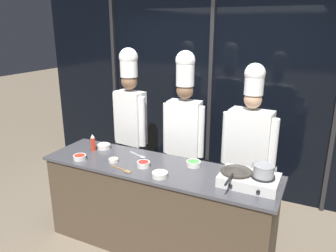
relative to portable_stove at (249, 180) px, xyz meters
name	(u,v)px	position (x,y,z in m)	size (l,w,h in m)	color
ground_plane	(158,245)	(-0.91, -0.01, -0.98)	(24.00, 24.00, 0.00)	#7F705B
window_wall_back	(211,95)	(-0.91, 1.58, 0.37)	(5.50, 0.09, 2.70)	black
demo_counter	(157,207)	(-0.91, -0.01, -0.51)	(2.41, 0.66, 0.93)	#4C3D2D
portable_stove	(249,180)	(0.00, 0.00, 0.00)	(0.50, 0.36, 0.11)	silver
frying_pan	(236,170)	(-0.12, 0.00, 0.07)	(0.28, 0.49, 0.04)	#38332D
stock_pot	(264,170)	(0.12, 0.00, 0.11)	(0.21, 0.18, 0.11)	#93969B
squeeze_bottle_chili	(93,143)	(-1.75, 0.05, 0.04)	(0.05, 0.05, 0.19)	red
prep_bowl_scallions	(194,163)	(-0.59, 0.16, -0.02)	(0.15, 0.15, 0.05)	silver
prep_bowl_bell_pepper	(143,164)	(-1.02, -0.08, -0.02)	(0.13, 0.13, 0.06)	silver
prep_bowl_onion	(160,174)	(-0.77, -0.21, -0.02)	(0.15, 0.15, 0.05)	silver
prep_bowl_shrimp	(114,160)	(-1.36, -0.11, -0.03)	(0.10, 0.10, 0.04)	silver
prep_bowl_chicken	(104,146)	(-1.68, 0.15, -0.02)	(0.15, 0.15, 0.05)	silver
prep_bowl_chili_flakes	(80,157)	(-1.72, -0.21, -0.02)	(0.13, 0.13, 0.05)	silver
serving_spoon_slotted	(140,156)	(-1.18, 0.13, -0.04)	(0.25, 0.12, 0.02)	#B2B5BA
serving_spoon_solid	(125,170)	(-1.13, -0.24, -0.04)	(0.28, 0.10, 0.02)	olive
chef_head	(130,113)	(-1.64, 0.67, 0.25)	(0.49, 0.24, 2.02)	#4C4C51
chef_sous	(184,122)	(-0.91, 0.67, 0.22)	(0.49, 0.23, 2.01)	#2D3856
chef_line	(250,140)	(-0.17, 0.72, 0.11)	(0.60, 0.26, 1.91)	#232326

